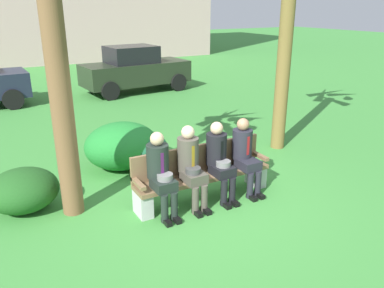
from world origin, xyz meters
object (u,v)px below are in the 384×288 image
seated_man_centerleft (191,163)px  shrub_far_lawn (23,190)px  park_bench (202,173)px  shrub_mid_lawn (138,149)px  seated_man_leftmost (161,170)px  parked_car_far (135,69)px  seated_man_rightmost (245,152)px  shrub_near_bench (122,146)px  seated_man_centerright (219,157)px

seated_man_centerleft → shrub_far_lawn: size_ratio=1.21×
park_bench → shrub_mid_lawn: size_ratio=2.00×
seated_man_leftmost → parked_car_far: 9.11m
seated_man_rightmost → shrub_near_bench: 2.52m
seated_man_centerright → shrub_mid_lawn: 2.03m
park_bench → parked_car_far: 8.75m
seated_man_centerleft → parked_car_far: 8.95m
shrub_mid_lawn → shrub_far_lawn: bearing=-161.7°
seated_man_centerright → seated_man_rightmost: (0.52, 0.00, -0.00)m
shrub_far_lawn → shrub_near_bench: bearing=24.5°
shrub_mid_lawn → seated_man_leftmost: bearing=-101.4°
seated_man_centerright → parked_car_far: 8.82m
shrub_near_bench → shrub_far_lawn: 2.13m
seated_man_centerright → park_bench: bearing=151.1°
shrub_mid_lawn → shrub_far_lawn: shrub_mid_lawn is taller
shrub_far_lawn → parked_car_far: parked_car_far is taller
seated_man_leftmost → shrub_far_lawn: seated_man_leftmost is taller
seated_man_centerright → shrub_mid_lawn: (-0.68, 1.88, -0.35)m
seated_man_centerleft → shrub_far_lawn: (-2.37, 1.14, -0.39)m
seated_man_centerright → parked_car_far: size_ratio=0.32×
park_bench → seated_man_rightmost: seated_man_rightmost is taller
seated_man_centerleft → park_bench: bearing=25.0°
seated_man_rightmost → shrub_far_lawn: seated_man_rightmost is taller
seated_man_leftmost → shrub_far_lawn: (-1.85, 1.14, -0.38)m
park_bench → shrub_near_bench: size_ratio=1.63×
park_bench → seated_man_centerright: seated_man_centerright is taller
park_bench → seated_man_centerleft: 0.43m
seated_man_leftmost → seated_man_centerright: seated_man_centerright is taller
seated_man_leftmost → seated_man_centerright: size_ratio=1.00×
seated_man_leftmost → parked_car_far: bearing=71.0°
shrub_mid_lawn → shrub_near_bench: bearing=153.1°
parked_car_far → shrub_mid_lawn: bearing=-111.0°
seated_man_leftmost → seated_man_centerleft: (0.52, 0.00, 0.01)m
seated_man_centerright → shrub_near_bench: 2.26m
seated_man_leftmost → seated_man_rightmost: size_ratio=1.01×
parked_car_far → seated_man_centerright: bearing=-102.5°
shrub_mid_lawn → seated_man_centerright: bearing=-70.2°
shrub_far_lawn → parked_car_far: 8.90m
shrub_mid_lawn → shrub_far_lawn: size_ratio=1.09×
seated_man_rightmost → shrub_near_bench: seated_man_rightmost is taller
seated_man_leftmost → seated_man_centerright: bearing=0.0°
seated_man_centerleft → shrub_near_bench: bearing=102.1°
seated_man_centerleft → seated_man_rightmost: size_ratio=1.02×
shrub_far_lawn → shrub_mid_lawn: bearing=18.3°
park_bench → shrub_far_lawn: park_bench is taller
shrub_near_bench → parked_car_far: 7.19m
seated_man_centerright → parked_car_far: parked_car_far is taller
seated_man_centerleft → shrub_far_lawn: bearing=154.3°
seated_man_leftmost → shrub_far_lawn: bearing=148.3°
shrub_mid_lawn → parked_car_far: parked_car_far is taller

